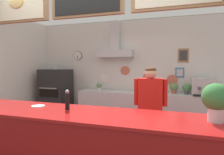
% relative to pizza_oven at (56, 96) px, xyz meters
% --- Properties ---
extents(back_wall_assembly, '(5.70, 3.17, 2.79)m').
position_rel_pizza_oven_xyz_m(back_wall_assembly, '(2.16, 0.31, 0.75)').
color(back_wall_assembly, '#9E9E99').
rests_on(back_wall_assembly, ground_plane).
extents(back_prep_counter, '(3.34, 0.59, 0.92)m').
position_rel_pizza_oven_xyz_m(back_prep_counter, '(2.47, 0.12, -0.28)').
color(back_prep_counter, silver).
rests_on(back_prep_counter, ground_plane).
extents(pizza_oven, '(0.75, 0.70, 1.57)m').
position_rel_pizza_oven_xyz_m(pizza_oven, '(0.00, 0.00, 0.00)').
color(pizza_oven, '#232326').
rests_on(pizza_oven, ground_plane).
extents(shop_worker, '(0.57, 0.24, 1.56)m').
position_rel_pizza_oven_xyz_m(shop_worker, '(2.79, -1.30, 0.11)').
color(shop_worker, '#232328').
rests_on(shop_worker, ground_plane).
extents(espresso_machine, '(0.50, 0.50, 0.38)m').
position_rel_pizza_oven_xyz_m(espresso_machine, '(3.78, 0.09, 0.37)').
color(espresso_machine, silver).
rests_on(espresso_machine, back_prep_counter).
extents(potted_sage, '(0.20, 0.20, 0.24)m').
position_rel_pizza_oven_xyz_m(potted_sage, '(3.44, 0.12, 0.32)').
color(potted_sage, '#4C4C51').
rests_on(potted_sage, back_prep_counter).
extents(potted_rosemary, '(0.17, 0.17, 0.21)m').
position_rel_pizza_oven_xyz_m(potted_rosemary, '(2.56, 0.12, 0.31)').
color(potted_rosemary, '#4C4C51').
rests_on(potted_rosemary, back_prep_counter).
extents(potted_thyme, '(0.20, 0.20, 0.24)m').
position_rel_pizza_oven_xyz_m(potted_thyme, '(3.15, 0.15, 0.32)').
color(potted_thyme, '#9E563D').
rests_on(potted_thyme, back_prep_counter).
extents(potted_basil, '(0.15, 0.15, 0.19)m').
position_rel_pizza_oven_xyz_m(potted_basil, '(1.24, 0.15, 0.29)').
color(potted_basil, beige).
rests_on(potted_basil, back_prep_counter).
extents(condiment_plate, '(0.17, 0.17, 0.01)m').
position_rel_pizza_oven_xyz_m(condiment_plate, '(1.52, -2.62, 0.32)').
color(condiment_plate, white).
rests_on(condiment_plate, service_counter).
extents(basil_vase, '(0.26, 0.26, 0.37)m').
position_rel_pizza_oven_xyz_m(basil_vase, '(3.57, -2.66, 0.52)').
color(basil_vase, silver).
rests_on(basil_vase, service_counter).
extents(pepper_grinder, '(0.05, 0.05, 0.24)m').
position_rel_pizza_oven_xyz_m(pepper_grinder, '(1.97, -2.65, 0.43)').
color(pepper_grinder, black).
rests_on(pepper_grinder, service_counter).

